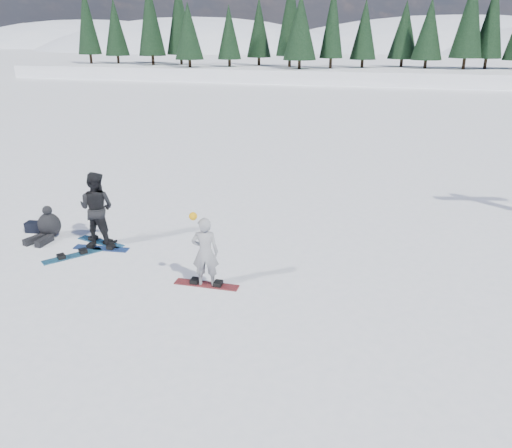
# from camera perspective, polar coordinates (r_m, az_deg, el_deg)

# --- Properties ---
(ground) EXTENTS (420.00, 420.00, 0.00)m
(ground) POSITION_cam_1_polar(r_m,az_deg,el_deg) (11.49, -8.74, -7.31)
(ground) COLOR white
(ground) RESTS_ON ground
(alpine_backdrop) EXTENTS (412.50, 227.00, 53.20)m
(alpine_backdrop) POSITION_cam_1_polar(r_m,az_deg,el_deg) (199.90, 11.63, 14.94)
(alpine_backdrop) COLOR white
(alpine_backdrop) RESTS_ON ground
(snowboarder_woman) EXTENTS (0.68, 0.52, 1.80)m
(snowboarder_woman) POSITION_cam_1_polar(r_m,az_deg,el_deg) (11.20, -5.84, -3.18)
(snowboarder_woman) COLOR #A0A0A5
(snowboarder_woman) RESTS_ON ground
(snowboarder_man) EXTENTS (1.00, 0.79, 2.01)m
(snowboarder_man) POSITION_cam_1_polar(r_m,az_deg,el_deg) (14.08, -17.75, 1.74)
(snowboarder_man) COLOR black
(snowboarder_man) RESTS_ON ground
(seated_rider) EXTENTS (0.73, 1.13, 0.92)m
(seated_rider) POSITION_cam_1_polar(r_m,az_deg,el_deg) (15.15, -22.67, -0.19)
(seated_rider) COLOR black
(seated_rider) RESTS_ON ground
(gear_bag) EXTENTS (0.49, 0.37, 0.30)m
(gear_bag) POSITION_cam_1_polar(r_m,az_deg,el_deg) (15.83, -24.00, -0.30)
(gear_bag) COLOR black
(gear_bag) RESTS_ON ground
(snowboard_woman) EXTENTS (1.51, 0.33, 0.03)m
(snowboard_woman) POSITION_cam_1_polar(r_m,az_deg,el_deg) (11.56, -5.68, -6.91)
(snowboard_woman) COLOR maroon
(snowboard_woman) RESTS_ON ground
(snowboard_man) EXTENTS (1.52, 0.62, 0.03)m
(snowboard_man) POSITION_cam_1_polar(r_m,az_deg,el_deg) (14.42, -17.32, -1.97)
(snowboard_man) COLOR #1C649D
(snowboard_man) RESTS_ON ground
(snowboard_loose_c) EXTENTS (1.52, 0.44, 0.03)m
(snowboard_loose_c) POSITION_cam_1_polar(r_m,az_deg,el_deg) (13.99, -17.27, -2.67)
(snowboard_loose_c) COLOR navy
(snowboard_loose_c) RESTS_ON ground
(snowboard_loose_a) EXTENTS (1.13, 1.36, 0.03)m
(snowboard_loose_a) POSITION_cam_1_polar(r_m,az_deg,el_deg) (13.77, -20.23, -3.44)
(snowboard_loose_a) COLOR #175C82
(snowboard_loose_a) RESTS_ON ground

